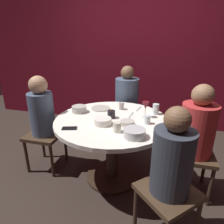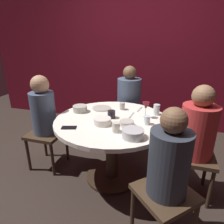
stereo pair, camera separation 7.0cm
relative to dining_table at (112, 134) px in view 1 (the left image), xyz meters
name	(u,v)px [view 1 (the left image)]	position (x,y,z in m)	size (l,w,h in m)	color
ground_plane	(112,177)	(0.00, 0.00, -0.57)	(8.00, 8.00, 0.00)	#2D231E
back_wall	(137,53)	(0.00, 1.72, 0.73)	(6.00, 0.10, 2.60)	maroon
dining_table	(112,134)	(0.00, 0.00, 0.00)	(1.21, 1.21, 0.75)	silver
seated_diner_left	(42,114)	(-0.85, 0.00, 0.15)	(0.40, 0.40, 1.17)	#3F2D1E
seated_diner_back	(127,98)	(0.00, 0.85, 0.16)	(0.40, 0.40, 1.20)	#3F2D1E
seated_diner_right	(197,130)	(0.85, 0.00, 0.15)	(0.40, 0.40, 1.17)	#3F2D1E
seated_diner_front_right	(172,164)	(0.60, -0.60, 0.13)	(0.57, 0.57, 1.14)	#3F2D1E
candle_holder	(111,114)	(-0.02, 0.03, 0.21)	(0.08, 0.08, 0.10)	black
wine_glass	(146,106)	(0.33, 0.14, 0.30)	(0.08, 0.08, 0.18)	silver
dinner_plate	(101,108)	(-0.21, 0.27, 0.18)	(0.23, 0.23, 0.01)	#B2ADA3
cell_phone	(69,128)	(-0.33, -0.33, 0.18)	(0.07, 0.14, 0.01)	black
bowl_serving_large	(134,133)	(0.29, -0.34, 0.21)	(0.19, 0.19, 0.07)	#B7B7BC
bowl_salad_center	(79,109)	(-0.42, 0.11, 0.21)	(0.16, 0.16, 0.07)	#B2ADA3
bowl_small_white	(103,121)	(-0.06, -0.15, 0.21)	(0.17, 0.17, 0.07)	silver
bowl_sauce_side	(127,123)	(0.19, -0.12, 0.20)	(0.14, 0.14, 0.05)	#B2ADA3
cup_near_candle	(147,120)	(0.37, -0.03, 0.22)	(0.06, 0.06, 0.09)	silver
cup_by_left_diner	(117,127)	(0.12, -0.28, 0.22)	(0.07, 0.07, 0.09)	beige
cup_by_right_diner	(156,109)	(0.44, 0.27, 0.23)	(0.07, 0.07, 0.12)	silver
cup_center_front	(121,106)	(0.03, 0.32, 0.22)	(0.06, 0.06, 0.09)	#B2ADA3
fork_near_plate	(139,109)	(0.23, 0.38, 0.18)	(0.02, 0.18, 0.01)	#B7B7BC
knife_near_plate	(131,115)	(0.18, 0.16, 0.18)	(0.02, 0.18, 0.01)	#B7B7BC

